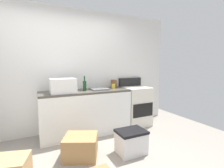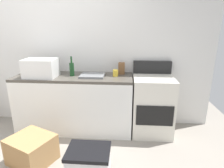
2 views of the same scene
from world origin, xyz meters
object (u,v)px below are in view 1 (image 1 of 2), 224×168
(microwave, at_px, (63,86))
(wine_bottle, at_px, (85,85))
(storage_bin, at_px, (131,142))
(stove_oven, at_px, (135,105))
(cardboard_box_medium, at_px, (81,146))
(coffee_mug, at_px, (113,86))
(knife_block, at_px, (114,84))

(microwave, xyz_separation_m, wine_bottle, (0.44, 0.09, -0.03))
(microwave, height_order, storage_bin, microwave)
(stove_oven, xyz_separation_m, storage_bin, (-0.80, -1.08, -0.27))
(wine_bottle, relative_size, cardboard_box_medium, 0.61)
(microwave, bearing_deg, coffee_mug, 5.92)
(knife_block, bearing_deg, coffee_mug, -119.03)
(wine_bottle, xyz_separation_m, cardboard_box_medium, (-0.32, -0.84, -0.84))
(stove_oven, distance_m, storage_bin, 1.37)
(coffee_mug, distance_m, cardboard_box_medium, 1.52)
(coffee_mug, relative_size, knife_block, 0.56)
(cardboard_box_medium, bearing_deg, knife_block, 43.63)
(wine_bottle, bearing_deg, cardboard_box_medium, -110.93)
(knife_block, distance_m, storage_bin, 1.52)
(coffee_mug, height_order, cardboard_box_medium, coffee_mug)
(knife_block, distance_m, cardboard_box_medium, 1.69)
(stove_oven, height_order, microwave, microwave)
(storage_bin, bearing_deg, coffee_mug, 78.64)
(coffee_mug, xyz_separation_m, storage_bin, (-0.22, -1.10, -0.76))
(stove_oven, xyz_separation_m, wine_bottle, (-1.24, -0.01, 0.54))
(microwave, xyz_separation_m, storage_bin, (0.88, -0.98, -0.84))
(stove_oven, bearing_deg, wine_bottle, -179.60)
(cardboard_box_medium, bearing_deg, stove_oven, 28.48)
(knife_block, bearing_deg, microwave, -167.16)
(knife_block, relative_size, cardboard_box_medium, 0.36)
(cardboard_box_medium, bearing_deg, storage_bin, -17.19)
(microwave, bearing_deg, stove_oven, 3.30)
(microwave, distance_m, storage_bin, 1.57)
(stove_oven, bearing_deg, coffee_mug, 178.25)
(knife_block, bearing_deg, storage_bin, -103.78)
(storage_bin, bearing_deg, microwave, 131.86)
(stove_oven, distance_m, cardboard_box_medium, 1.80)
(cardboard_box_medium, xyz_separation_m, storage_bin, (0.76, -0.24, 0.02))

